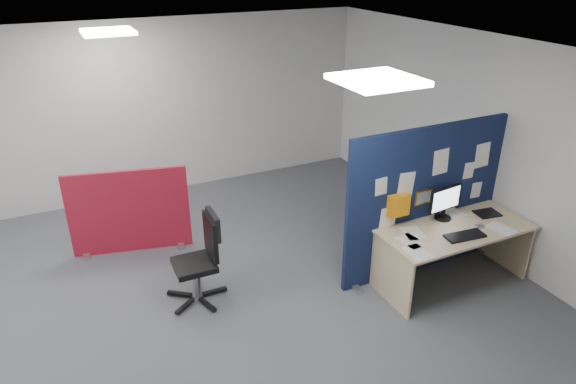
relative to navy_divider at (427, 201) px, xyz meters
name	(u,v)px	position (x,y,z in m)	size (l,w,h in m)	color
floor	(133,345)	(-3.47, 0.11, -0.92)	(9.00, 9.00, 0.00)	#4C4F54
ceiling	(87,75)	(-3.47, 0.11, 1.78)	(9.00, 7.00, 0.02)	white
wall_back	(76,120)	(-3.47, 3.61, 0.43)	(9.00, 0.02, 2.70)	silver
wall_right	(492,150)	(1.03, 0.11, 0.43)	(0.02, 7.00, 2.70)	silver
ceiling_lights	(118,60)	(-3.14, 0.78, 1.75)	(4.10, 4.10, 0.04)	white
navy_divider	(427,201)	(0.00, 0.00, 0.00)	(2.23, 0.30, 1.84)	#0F1339
main_desk	(451,239)	(0.11, -0.36, -0.36)	(1.77, 0.79, 0.73)	#D8BD8B
monitor_main	(445,201)	(0.13, -0.15, 0.04)	(0.46, 0.19, 0.40)	black
keyboard	(465,236)	(0.06, -0.59, -0.17)	(0.45, 0.18, 0.03)	black
mouse	(480,226)	(0.36, -0.50, -0.17)	(0.10, 0.06, 0.03)	#A6A5AB
paper_tray	(487,213)	(0.68, -0.29, -0.18)	(0.28, 0.22, 0.01)	black
red_divider	(130,212)	(-3.11, 1.94, -0.37)	(1.47, 0.38, 1.12)	maroon
office_chair	(203,253)	(-2.57, 0.57, -0.33)	(0.65, 0.68, 1.03)	black
desk_papers	(440,233)	(-0.13, -0.40, -0.19)	(1.40, 0.87, 0.00)	white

